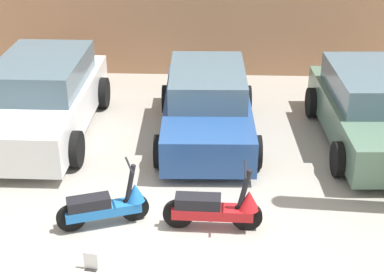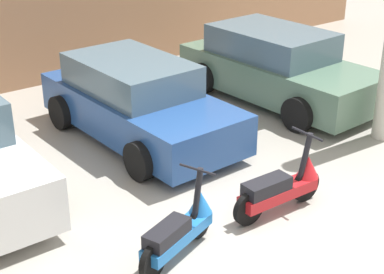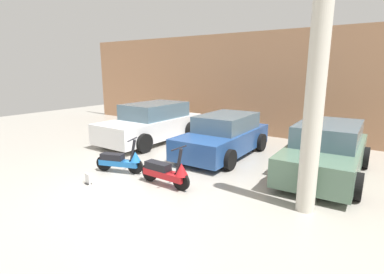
% 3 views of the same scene
% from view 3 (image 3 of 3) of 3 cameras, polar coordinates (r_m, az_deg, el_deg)
% --- Properties ---
extents(ground_plane, '(28.00, 28.00, 0.00)m').
position_cam_3_polar(ground_plane, '(7.22, -10.66, -9.52)').
color(ground_plane, '#9E998E').
extents(wall_back, '(19.60, 0.12, 4.16)m').
position_cam_3_polar(wall_back, '(12.67, 12.76, 9.71)').
color(wall_back, tan).
rests_on(wall_back, ground_plane).
extents(scooter_front_left, '(1.31, 0.68, 0.95)m').
position_cam_3_polar(scooter_front_left, '(8.21, -13.34, -4.36)').
color(scooter_front_left, black).
rests_on(scooter_front_left, ground_plane).
extents(scooter_front_right, '(1.45, 0.52, 1.01)m').
position_cam_3_polar(scooter_front_right, '(7.11, -4.87, -6.60)').
color(scooter_front_right, black).
rests_on(scooter_front_right, ground_plane).
extents(car_rear_left, '(2.07, 4.25, 1.44)m').
position_cam_3_polar(car_rear_left, '(11.50, -7.66, 2.62)').
color(car_rear_left, white).
rests_on(car_rear_left, ground_plane).
extents(car_rear_center, '(1.93, 3.86, 1.30)m').
position_cam_3_polar(car_rear_center, '(9.62, 6.11, 0.21)').
color(car_rear_center, navy).
rests_on(car_rear_center, ground_plane).
extents(car_rear_right, '(2.06, 4.05, 1.35)m').
position_cam_3_polar(car_rear_right, '(8.49, 24.09, -2.41)').
color(car_rear_right, '#51705B').
rests_on(car_rear_right, ground_plane).
extents(placard_near_left_scooter, '(0.20, 0.14, 0.26)m').
position_cam_3_polar(placard_near_left_scooter, '(7.71, -19.25, -7.63)').
color(placard_near_left_scooter, black).
rests_on(placard_near_left_scooter, ground_plane).
extents(support_column_side, '(0.35, 0.35, 4.16)m').
position_cam_3_polar(support_column_side, '(5.92, 22.24, 5.70)').
color(support_column_side, beige).
rests_on(support_column_side, ground_plane).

